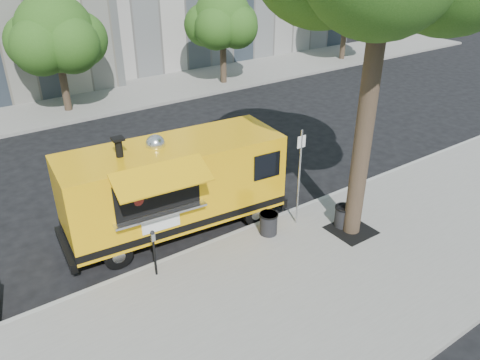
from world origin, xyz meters
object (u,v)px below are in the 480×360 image
object	(u,v)px
far_tree_c	(223,19)
sign_post	(299,172)
far_tree_b	(55,33)
food_truck	(174,185)
parking_meter	(154,248)
trash_bin_left	(343,216)
trash_bin_right	(269,223)
far_tree_d	(347,2)

from	to	relation	value
far_tree_c	sign_post	bearing A→B (deg)	-114.81
far_tree_b	food_truck	bearing A→B (deg)	-92.35
parking_meter	far_tree_b	bearing A→B (deg)	81.90
sign_post	trash_bin_left	xyz separation A→B (m)	(1.01, -0.93, -1.35)
food_truck	trash_bin_right	distance (m)	2.94
far_tree_b	trash_bin_left	xyz separation A→B (m)	(3.56, -15.18, -3.33)
sign_post	food_truck	size ratio (longest dim) A/B	0.44
far_tree_b	trash_bin_left	size ratio (longest dim) A/B	8.34
far_tree_d	sign_post	distance (m)	21.79
food_truck	trash_bin_left	distance (m)	5.07
sign_post	far_tree_c	bearing A→B (deg)	65.19
far_tree_d	trash_bin_right	xyz separation A→B (m)	(-17.50, -14.12, -3.39)
trash_bin_left	parking_meter	bearing A→B (deg)	168.53
trash_bin_right	parking_meter	bearing A→B (deg)	177.20
food_truck	trash_bin_left	xyz separation A→B (m)	(4.07, -2.84, -1.03)
food_truck	trash_bin_left	bearing A→B (deg)	-30.00
far_tree_d	trash_bin_right	distance (m)	22.74
far_tree_d	sign_post	xyz separation A→B (m)	(-16.45, -14.15, -2.04)
far_tree_b	trash_bin_left	world-z (taller)	far_tree_b
far_tree_b	far_tree_d	distance (m)	19.00
far_tree_d	trash_bin_right	world-z (taller)	far_tree_d
sign_post	food_truck	bearing A→B (deg)	147.93
far_tree_b	sign_post	size ratio (longest dim) A/B	1.83
far_tree_d	sign_post	world-z (taller)	far_tree_d
parking_meter	sign_post	bearing A→B (deg)	-2.52
far_tree_c	trash_bin_left	distance (m)	16.16
far_tree_b	trash_bin_right	xyz separation A→B (m)	(1.50, -14.22, -3.33)
far_tree_d	food_truck	distance (m)	23.15
food_truck	trash_bin_left	size ratio (longest dim) A/B	10.24
parking_meter	food_truck	distance (m)	2.34
far_tree_d	sign_post	size ratio (longest dim) A/B	1.88
far_tree_d	trash_bin_right	size ratio (longest dim) A/B	8.55
far_tree_c	far_tree_d	size ratio (longest dim) A/B	0.92
far_tree_d	trash_bin_left	world-z (taller)	far_tree_d
far_tree_b	trash_bin_left	bearing A→B (deg)	-76.79
far_tree_c	far_tree_d	distance (m)	10.00
far_tree_c	trash_bin_left	world-z (taller)	far_tree_c
food_truck	trash_bin_right	xyz separation A→B (m)	(2.01, -1.89, -1.03)
far_tree_c	far_tree_b	bearing A→B (deg)	178.09
far_tree_b	trash_bin_right	size ratio (longest dim) A/B	8.33
sign_post	trash_bin_right	xyz separation A→B (m)	(-1.05, 0.03, -1.35)
far_tree_b	far_tree_d	bearing A→B (deg)	-0.30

